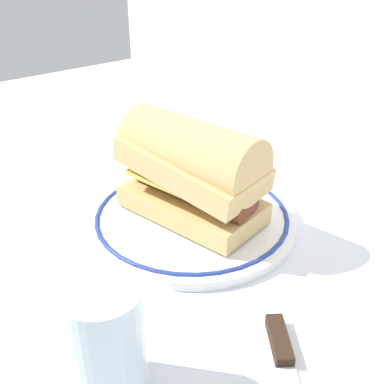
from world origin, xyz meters
The scene contains 5 objects.
ground_plane centered at (0.00, 0.00, 0.00)m, with size 1.50×1.50×0.00m, color silver.
plate centered at (-0.01, 0.02, 0.01)m, with size 0.26×0.26×0.01m.
sausage_sandwich centered at (-0.01, 0.02, 0.08)m, with size 0.19×0.13×0.12m.
drinking_glass centered at (0.15, -0.18, 0.05)m, with size 0.06×0.06×0.10m.
butter_knife centered at (0.23, -0.06, 0.00)m, with size 0.13×0.10×0.01m.
Camera 1 is at (0.41, -0.29, 0.34)m, focal length 45.47 mm.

